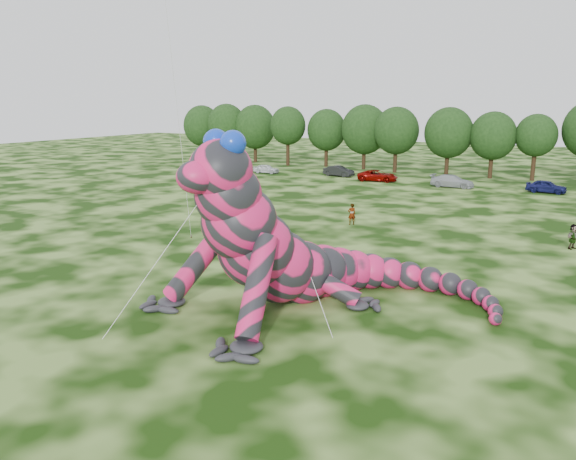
% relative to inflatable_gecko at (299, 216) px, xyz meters
% --- Properties ---
extents(ground, '(240.00, 240.00, 0.00)m').
position_rel_inflatable_gecko_xyz_m(ground, '(4.64, -2.18, -4.55)').
color(ground, '#16330A').
rests_on(ground, ground).
extents(inflatable_gecko, '(21.21, 22.74, 9.11)m').
position_rel_inflatable_gecko_xyz_m(inflatable_gecko, '(0.00, 0.00, 0.00)').
color(inflatable_gecko, '#D61C5C').
rests_on(inflatable_gecko, ground).
extents(flying_kite, '(2.85, 4.67, 18.71)m').
position_rel_inflatable_gecko_xyz_m(flying_kite, '(-11.84, 4.25, 11.88)').
color(flying_kite, red).
rests_on(flying_kite, ground).
extents(tree_0, '(6.91, 6.22, 9.51)m').
position_rel_inflatable_gecko_xyz_m(tree_0, '(-49.92, 57.06, 0.20)').
color(tree_0, black).
rests_on(tree_0, ground).
extents(tree_1, '(6.74, 6.07, 9.81)m').
position_rel_inflatable_gecko_xyz_m(tree_1, '(-43.72, 55.88, 0.35)').
color(tree_1, black).
rests_on(tree_1, ground).
extents(tree_2, '(7.04, 6.34, 9.64)m').
position_rel_inflatable_gecko_xyz_m(tree_2, '(-38.38, 56.59, 0.27)').
color(tree_2, black).
rests_on(tree_2, ground).
extents(tree_3, '(5.81, 5.23, 9.44)m').
position_rel_inflatable_gecko_xyz_m(tree_3, '(-31.08, 54.89, 0.17)').
color(tree_3, black).
rests_on(tree_3, ground).
extents(tree_4, '(6.22, 5.60, 9.06)m').
position_rel_inflatable_gecko_xyz_m(tree_4, '(-25.00, 56.54, -0.03)').
color(tree_4, black).
rests_on(tree_4, ground).
extents(tree_5, '(7.16, 6.44, 9.80)m').
position_rel_inflatable_gecko_xyz_m(tree_5, '(-18.49, 56.26, 0.34)').
color(tree_5, black).
rests_on(tree_5, ground).
extents(tree_6, '(6.52, 5.86, 9.49)m').
position_rel_inflatable_gecko_xyz_m(tree_6, '(-12.92, 54.51, 0.19)').
color(tree_6, black).
rests_on(tree_6, ground).
extents(tree_7, '(6.68, 6.01, 9.48)m').
position_rel_inflatable_gecko_xyz_m(tree_7, '(-5.44, 54.63, 0.18)').
color(tree_7, black).
rests_on(tree_7, ground).
extents(tree_8, '(6.14, 5.53, 8.94)m').
position_rel_inflatable_gecko_xyz_m(tree_8, '(0.42, 54.81, -0.08)').
color(tree_8, black).
rests_on(tree_8, ground).
extents(tree_9, '(5.27, 4.74, 8.68)m').
position_rel_inflatable_gecko_xyz_m(tree_9, '(5.70, 55.17, -0.22)').
color(tree_9, black).
rests_on(tree_9, ground).
extents(car_0, '(3.88, 1.76, 1.29)m').
position_rel_inflatable_gecko_xyz_m(car_0, '(-29.03, 44.70, -3.91)').
color(car_0, silver).
rests_on(car_0, ground).
extents(car_1, '(4.60, 2.21, 1.46)m').
position_rel_inflatable_gecko_xyz_m(car_1, '(-18.40, 46.66, -3.83)').
color(car_1, black).
rests_on(car_1, ground).
extents(car_2, '(5.44, 3.02, 1.44)m').
position_rel_inflatable_gecko_xyz_m(car_2, '(-11.95, 44.66, -3.83)').
color(car_2, '#7D0603').
rests_on(car_2, ground).
extents(car_3, '(5.20, 2.18, 1.50)m').
position_rel_inflatable_gecko_xyz_m(car_3, '(-2.16, 44.06, -3.80)').
color(car_3, '#A5A9AF').
rests_on(car_3, ground).
extents(car_4, '(4.47, 2.07, 1.48)m').
position_rel_inflatable_gecko_xyz_m(car_4, '(8.25, 45.03, -3.81)').
color(car_4, '#13164E').
rests_on(car_4, ground).
extents(spectator_5, '(1.29, 1.73, 1.81)m').
position_rel_inflatable_gecko_xyz_m(spectator_5, '(12.19, 18.74, -3.65)').
color(spectator_5, gray).
rests_on(spectator_5, ground).
extents(spectator_0, '(0.80, 0.77, 1.84)m').
position_rel_inflatable_gecko_xyz_m(spectator_0, '(-4.69, 18.51, -3.63)').
color(spectator_0, gray).
rests_on(spectator_0, ground).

